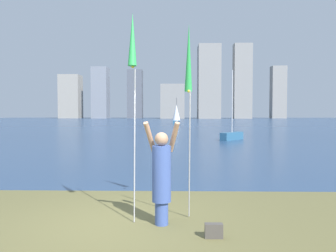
{
  "coord_description": "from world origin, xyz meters",
  "views": [
    {
      "loc": [
        1.07,
        -6.28,
        2.09
      ],
      "look_at": [
        0.68,
        10.73,
        1.39
      ],
      "focal_mm": 36.48,
      "sensor_mm": 36.0,
      "label": 1
    }
  ],
  "objects_px": {
    "bag": "(214,231)",
    "sailboat_7": "(176,115)",
    "person": "(162,174)",
    "kite_flag_left": "(133,47)",
    "kite_flag_right": "(189,62)",
    "sailboat_1": "(232,135)"
  },
  "relations": [
    {
      "from": "bag",
      "to": "sailboat_7",
      "type": "distance_m",
      "value": 52.77
    },
    {
      "from": "bag",
      "to": "person",
      "type": "bearing_deg",
      "value": 143.83
    },
    {
      "from": "person",
      "to": "sailboat_7",
      "type": "xyz_separation_m",
      "value": [
        0.36,
        52.1,
        0.69
      ]
    },
    {
      "from": "kite_flag_left",
      "to": "sailboat_7",
      "type": "relative_size",
      "value": 0.86
    },
    {
      "from": "sailboat_7",
      "to": "kite_flag_right",
      "type": "bearing_deg",
      "value": -89.82
    },
    {
      "from": "kite_flag_right",
      "to": "person",
      "type": "bearing_deg",
      "value": -123.92
    },
    {
      "from": "kite_flag_left",
      "to": "sailboat_1",
      "type": "xyz_separation_m",
      "value": [
        4.98,
        19.3,
        -2.91
      ]
    },
    {
      "from": "sailboat_1",
      "to": "sailboat_7",
      "type": "distance_m",
      "value": 33.11
    },
    {
      "from": "bag",
      "to": "sailboat_7",
      "type": "relative_size",
      "value": 0.07
    },
    {
      "from": "person",
      "to": "sailboat_7",
      "type": "bearing_deg",
      "value": 107.45
    },
    {
      "from": "kite_flag_left",
      "to": "sailboat_1",
      "type": "bearing_deg",
      "value": 75.53
    },
    {
      "from": "sailboat_1",
      "to": "sailboat_7",
      "type": "relative_size",
      "value": 1.15
    },
    {
      "from": "person",
      "to": "sailboat_1",
      "type": "height_order",
      "value": "sailboat_1"
    },
    {
      "from": "kite_flag_left",
      "to": "bag",
      "type": "height_order",
      "value": "kite_flag_left"
    },
    {
      "from": "sailboat_7",
      "to": "sailboat_1",
      "type": "bearing_deg",
      "value": -82.89
    },
    {
      "from": "kite_flag_left",
      "to": "bag",
      "type": "xyz_separation_m",
      "value": [
        1.42,
        -0.62,
        -3.15
      ]
    },
    {
      "from": "person",
      "to": "sailboat_1",
      "type": "distance_m",
      "value": 19.78
    },
    {
      "from": "kite_flag_right",
      "to": "sailboat_1",
      "type": "bearing_deg",
      "value": 77.99
    },
    {
      "from": "kite_flag_left",
      "to": "bag",
      "type": "bearing_deg",
      "value": -23.7
    },
    {
      "from": "bag",
      "to": "sailboat_1",
      "type": "distance_m",
      "value": 20.24
    },
    {
      "from": "person",
      "to": "kite_flag_right",
      "type": "relative_size",
      "value": 0.5
    },
    {
      "from": "bag",
      "to": "sailboat_7",
      "type": "height_order",
      "value": "sailboat_7"
    }
  ]
}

